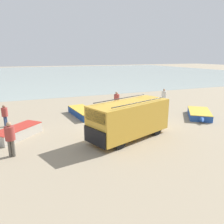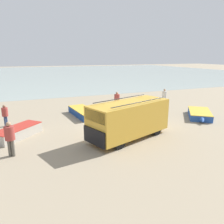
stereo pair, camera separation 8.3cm
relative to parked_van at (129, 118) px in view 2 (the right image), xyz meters
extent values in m
plane|color=gray|center=(0.31, 2.96, -1.24)|extent=(200.00, 200.00, 0.00)
cube|color=#99A89E|center=(0.31, 54.96, -1.23)|extent=(120.00, 80.00, 0.01)
cube|color=gold|center=(0.03, 0.01, 0.02)|extent=(5.63, 3.63, 1.96)
cube|color=black|center=(-2.51, -0.90, -0.52)|extent=(0.70, 1.73, 0.88)
cube|color=#1E232D|center=(-2.43, -0.87, 0.61)|extent=(0.64, 1.64, 0.63)
cylinder|color=black|center=(-1.23, -1.34, -0.84)|extent=(0.81, 0.47, 0.79)
cylinder|color=black|center=(-1.80, 0.25, -0.84)|extent=(0.81, 0.47, 0.79)
cylinder|color=black|center=(1.85, -0.23, -0.84)|extent=(0.81, 0.47, 0.79)
cylinder|color=black|center=(1.28, 1.36, -0.84)|extent=(0.81, 0.47, 0.79)
cylinder|color=black|center=(0.28, -0.71, 1.12)|extent=(4.10, 1.51, 0.05)
cylinder|color=black|center=(-0.23, 0.73, 1.12)|extent=(4.10, 1.51, 0.05)
cube|color=navy|center=(-1.34, 6.03, -0.97)|extent=(1.81, 3.90, 0.54)
cone|color=navy|center=(-1.59, 8.32, -0.97)|extent=(0.60, 0.88, 0.51)
cube|color=gold|center=(-1.34, 6.03, -0.76)|extent=(1.30, 0.34, 0.05)
cube|color=gold|center=(-1.34, 6.03, -0.68)|extent=(1.83, 3.94, 0.04)
cube|color=#ADA89E|center=(-6.38, 2.65, -0.93)|extent=(3.02, 3.00, 0.61)
cone|color=#ADA89E|center=(-5.06, 3.95, -0.93)|extent=(0.88, 0.88, 0.58)
cube|color=#B22D23|center=(-6.38, 2.65, -0.70)|extent=(0.92, 0.93, 0.05)
cube|color=#B22D23|center=(-6.38, 2.65, -0.61)|extent=(3.05, 3.03, 0.04)
cube|color=#234CA3|center=(7.52, 2.07, -0.99)|extent=(3.27, 3.58, 0.49)
cone|color=#234CA3|center=(6.31, 0.48, -0.99)|extent=(0.80, 0.85, 0.46)
cube|color=gold|center=(7.52, 2.07, -0.82)|extent=(1.31, 1.06, 0.05)
cube|color=gold|center=(7.52, 2.07, -0.73)|extent=(3.30, 3.62, 0.04)
cylinder|color=navy|center=(-7.16, 5.32, -0.85)|extent=(0.14, 0.14, 0.77)
cylinder|color=navy|center=(-7.24, 5.18, -0.85)|extent=(0.14, 0.14, 0.77)
cylinder|color=#993833|center=(-7.20, 5.25, -0.16)|extent=(0.42, 0.42, 0.61)
sphere|color=#8C664C|center=(-7.20, 5.25, 0.25)|extent=(0.21, 0.21, 0.21)
cylinder|color=navy|center=(1.86, 6.36, -0.79)|extent=(0.17, 0.17, 0.89)
cylinder|color=navy|center=(1.86, 6.18, -0.79)|extent=(0.17, 0.17, 0.89)
cylinder|color=#993833|center=(1.86, 6.27, 0.00)|extent=(0.48, 0.48, 0.70)
sphere|color=tan|center=(1.86, 6.27, 0.47)|extent=(0.24, 0.24, 0.24)
cylinder|color=#38383D|center=(7.20, 6.52, -0.81)|extent=(0.16, 0.16, 0.85)
cylinder|color=#38383D|center=(7.03, 6.58, -0.81)|extent=(0.16, 0.16, 0.85)
cylinder|color=silver|center=(7.12, 6.55, -0.05)|extent=(0.46, 0.46, 0.68)
sphere|color=tan|center=(7.12, 6.55, 0.41)|extent=(0.23, 0.23, 0.23)
cylinder|color=#5B564C|center=(-6.71, -0.08, -0.80)|extent=(0.16, 0.16, 0.88)
cylinder|color=#5B564C|center=(-6.54, -0.16, -0.80)|extent=(0.16, 0.16, 0.88)
cylinder|color=#993833|center=(-6.63, -0.12, -0.01)|extent=(0.48, 0.48, 0.70)
sphere|color=tan|center=(-6.63, -0.12, 0.46)|extent=(0.24, 0.24, 0.24)
camera|label=1|loc=(-5.77, -11.40, 3.69)|focal=35.00mm
camera|label=2|loc=(-5.69, -11.43, 3.69)|focal=35.00mm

